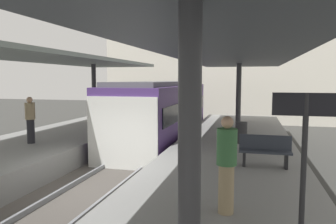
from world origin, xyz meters
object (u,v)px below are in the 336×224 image
Objects in this scene: platform_sign at (305,135)px; passenger_mid_platform at (227,163)px; passenger_near_bench at (30,119)px; platform_bench at (265,150)px; litter_bin at (241,133)px; commuter_train at (162,112)px.

platform_sign is 1.62m from passenger_mid_platform.
passenger_near_bench is 1.00× the size of passenger_mid_platform.
platform_bench is 1.75× the size of litter_bin.
platform_bench is at bearing -8.14° from passenger_near_bench.
litter_bin is (-1.08, 7.54, -1.22)m from platform_sign.
platform_sign is 1.26× the size of passenger_mid_platform.
platform_bench is at bearing -54.05° from commuter_train.
commuter_train is at bearing 111.69° from passenger_mid_platform.
commuter_train is at bearing 56.24° from passenger_near_bench.
passenger_mid_platform reaches higher than platform_bench.
litter_bin is at bearing 14.51° from passenger_near_bench.
commuter_train reaches higher than passenger_near_bench.
platform_bench is 8.51m from passenger_near_bench.
commuter_train is 5.32m from litter_bin.
passenger_mid_platform is (4.00, -10.06, 0.19)m from commuter_train.
commuter_train is 4.78× the size of platform_sign.
litter_bin is at bearing 98.12° from platform_sign.
platform_bench reaches higher than litter_bin.
passenger_near_bench is at bearing 148.64° from passenger_mid_platform.
passenger_mid_platform is at bearing 141.38° from platform_sign.
platform_bench is 0.80× the size of passenger_near_bench.
passenger_mid_platform is at bearing -68.31° from commuter_train.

